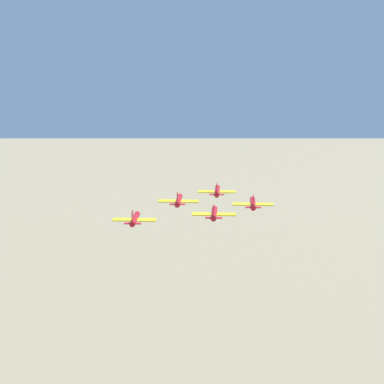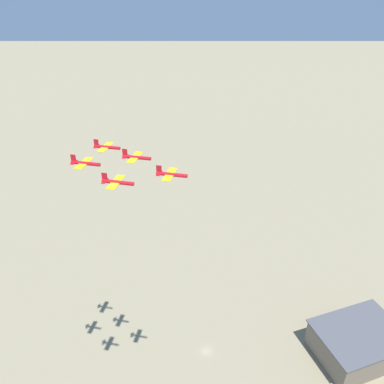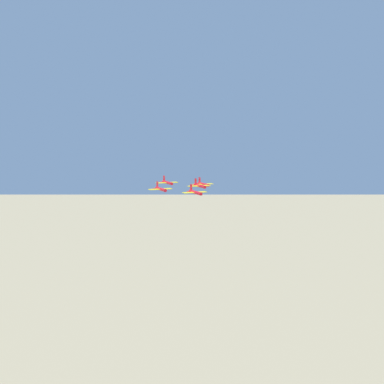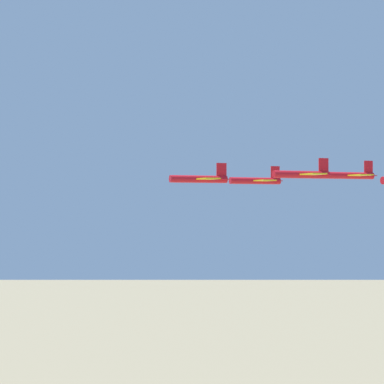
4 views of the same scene
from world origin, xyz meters
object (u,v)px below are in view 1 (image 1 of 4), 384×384
object	(u,v)px
jet_1	(179,201)
jet_4	(214,214)
jet_3	(135,219)
jet_0	(217,191)
jet_2	(253,204)

from	to	relation	value
jet_1	jet_4	world-z (taller)	jet_4
jet_3	jet_1	bearing A→B (deg)	59.53
jet_0	jet_1	xyz separation A→B (m)	(-6.35, 11.87, 0.52)
jet_0	jet_2	distance (m)	13.46
jet_0	jet_4	xyz separation A→B (m)	(-19.81, 12.09, 0.78)
jet_0	jet_3	bearing A→B (deg)	-120.47
jet_1	jet_2	world-z (taller)	jet_1
jet_2	jet_3	distance (m)	23.54
jet_1	jet_2	bearing A→B (deg)	-0.00
jet_0	jet_3	distance (m)	26.93
jet_3	jet_2	bearing A→B (deg)	29.54
jet_2	jet_0	bearing A→B (deg)	120.47
jet_3	jet_4	world-z (taller)	jet_4
jet_1	jet_4	bearing A→B (deg)	-59.53
jet_0	jet_4	bearing A→B (deg)	-90.00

